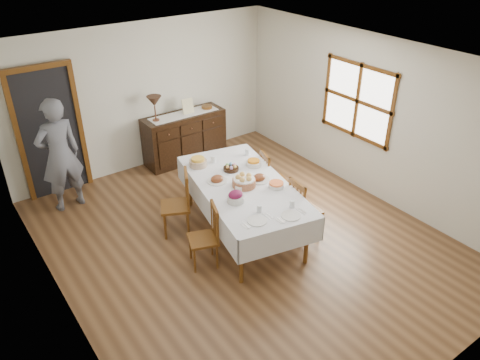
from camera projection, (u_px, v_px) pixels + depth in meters
ground at (244, 239)px, 6.80m from camera, size 6.00×6.00×0.00m
room_shell at (217, 128)px, 6.21m from camera, size 5.02×6.02×2.65m
dining_table at (243, 190)px, 6.63m from camera, size 1.66×2.56×0.81m
chair_left_near at (206, 236)px, 6.13m from camera, size 0.47×0.47×0.89m
chair_left_far at (179, 203)px, 6.74m from camera, size 0.55×0.55×0.99m
chair_right_near at (303, 208)px, 6.66m from camera, size 0.42×0.42×0.93m
chair_right_far at (272, 179)px, 7.39m from camera, size 0.49×0.49×0.94m
sideboard at (185, 137)px, 8.79m from camera, size 1.54×0.56×0.93m
person at (59, 152)px, 7.10m from camera, size 0.65×0.46×1.95m
bread_basket at (244, 181)px, 6.50m from camera, size 0.33×0.33×0.18m
egg_basket at (231, 168)px, 6.92m from camera, size 0.23×0.23×0.10m
ham_platter_a at (217, 180)px, 6.63m from camera, size 0.29×0.29×0.11m
ham_platter_b at (259, 178)px, 6.67m from camera, size 0.30×0.30×0.11m
beet_bowl at (236, 197)px, 6.14m from camera, size 0.23×0.23×0.16m
carrot_bowl at (254, 163)px, 7.05m from camera, size 0.24×0.24×0.09m
pineapple_bowl at (198, 162)px, 7.02m from camera, size 0.27×0.27×0.14m
casserole_dish at (276, 185)px, 6.48m from camera, size 0.21×0.21×0.08m
butter_dish at (241, 188)px, 6.41m from camera, size 0.16×0.12×0.07m
setting_left at (257, 217)px, 5.83m from camera, size 0.44×0.31×0.10m
setting_right at (291, 212)px, 5.93m from camera, size 0.44×0.31×0.10m
glass_far_a at (213, 159)px, 7.12m from camera, size 0.07×0.07×0.11m
glass_far_b at (247, 152)px, 7.35m from camera, size 0.07×0.07×0.10m
runner at (184, 114)px, 8.55m from camera, size 1.30×0.35×0.01m
table_lamp at (154, 102)px, 8.10m from camera, size 0.26×0.26×0.46m
picture_frame at (188, 106)px, 8.52m from camera, size 0.22×0.08×0.28m
deco_bowl at (207, 107)px, 8.79m from camera, size 0.20×0.20×0.06m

